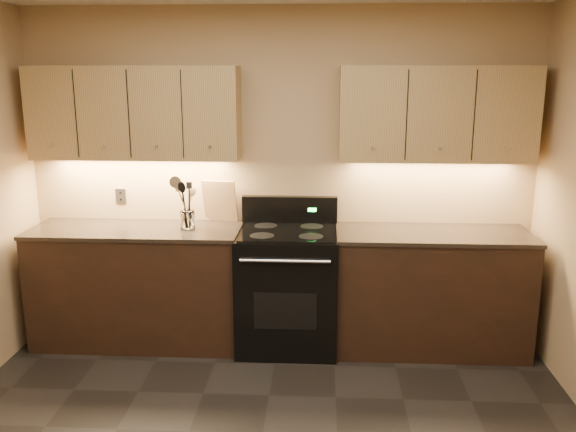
# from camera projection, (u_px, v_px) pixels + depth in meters

# --- Properties ---
(wall_back) EXTENTS (4.00, 0.04, 2.60)m
(wall_back) POSITION_uv_depth(u_px,v_px,m) (280.00, 176.00, 4.85)
(wall_back) COLOR tan
(wall_back) RESTS_ON ground
(counter_left) EXTENTS (1.62, 0.62, 0.93)m
(counter_left) POSITION_uv_depth(u_px,v_px,m) (139.00, 285.00, 4.81)
(counter_left) COLOR black
(counter_left) RESTS_ON ground
(counter_right) EXTENTS (1.46, 0.62, 0.93)m
(counter_right) POSITION_uv_depth(u_px,v_px,m) (430.00, 291.00, 4.68)
(counter_right) COLOR black
(counter_right) RESTS_ON ground
(stove) EXTENTS (0.76, 0.68, 1.14)m
(stove) POSITION_uv_depth(u_px,v_px,m) (288.00, 287.00, 4.72)
(stove) COLOR black
(stove) RESTS_ON ground
(upper_cab_left) EXTENTS (1.60, 0.30, 0.70)m
(upper_cab_left) POSITION_uv_depth(u_px,v_px,m) (135.00, 113.00, 4.64)
(upper_cab_left) COLOR tan
(upper_cab_left) RESTS_ON wall_back
(upper_cab_right) EXTENTS (1.44, 0.30, 0.70)m
(upper_cab_right) POSITION_uv_depth(u_px,v_px,m) (437.00, 114.00, 4.52)
(upper_cab_right) COLOR tan
(upper_cab_right) RESTS_ON wall_back
(outlet_plate) EXTENTS (0.08, 0.01, 0.12)m
(outlet_plate) POSITION_uv_depth(u_px,v_px,m) (121.00, 196.00, 4.95)
(outlet_plate) COLOR #B2B5BA
(outlet_plate) RESTS_ON wall_back
(utensil_crock) EXTENTS (0.11, 0.11, 0.14)m
(utensil_crock) POSITION_uv_depth(u_px,v_px,m) (188.00, 220.00, 4.68)
(utensil_crock) COLOR white
(utensil_crock) RESTS_ON counter_left
(cutting_board) EXTENTS (0.29, 0.14, 0.34)m
(cutting_board) POSITION_uv_depth(u_px,v_px,m) (220.00, 201.00, 4.87)
(cutting_board) COLOR tan
(cutting_board) RESTS_ON counter_left
(wooden_spoon) EXTENTS (0.15, 0.17, 0.32)m
(wooden_spoon) POSITION_uv_depth(u_px,v_px,m) (182.00, 207.00, 4.64)
(wooden_spoon) COLOR tan
(wooden_spoon) RESTS_ON utensil_crock
(black_spoon) EXTENTS (0.09, 0.11, 0.35)m
(black_spoon) POSITION_uv_depth(u_px,v_px,m) (187.00, 204.00, 4.67)
(black_spoon) COLOR black
(black_spoon) RESTS_ON utensil_crock
(black_turner) EXTENTS (0.11, 0.18, 0.37)m
(black_turner) POSITION_uv_depth(u_px,v_px,m) (189.00, 204.00, 4.62)
(black_turner) COLOR black
(black_turner) RESTS_ON utensil_crock
(steel_spatula) EXTENTS (0.24, 0.17, 0.36)m
(steel_spatula) POSITION_uv_depth(u_px,v_px,m) (192.00, 203.00, 4.67)
(steel_spatula) COLOR silver
(steel_spatula) RESTS_ON utensil_crock
(steel_skimmer) EXTENTS (0.22, 0.11, 0.40)m
(steel_skimmer) POSITION_uv_depth(u_px,v_px,m) (191.00, 202.00, 4.63)
(steel_skimmer) COLOR silver
(steel_skimmer) RESTS_ON utensil_crock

